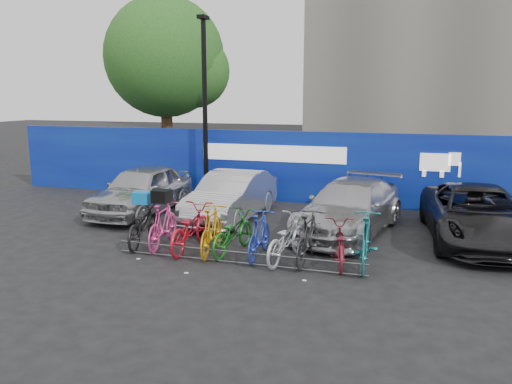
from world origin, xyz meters
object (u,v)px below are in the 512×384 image
at_px(bike_9, 366,240).
at_px(lamppost, 205,104).
at_px(bike_2, 190,228).
at_px(bike_rack, 236,257).
at_px(bike_3, 212,230).
at_px(car_1, 231,196).
at_px(car_2, 350,207).
at_px(bike_8, 340,244).
at_px(bike_1, 163,225).
at_px(bike_4, 233,232).
at_px(bike_5, 259,235).
at_px(bike_0, 143,224).
at_px(car_0, 142,190).
at_px(bike_7, 308,237).
at_px(bike_6, 286,239).
at_px(tree, 170,60).
at_px(car_3, 478,215).

bearing_deg(bike_9, lamppost, -44.22).
bearing_deg(bike_2, bike_rack, 154.84).
bearing_deg(bike_3, bike_2, -17.06).
bearing_deg(car_1, car_2, -3.33).
relative_size(car_1, bike_8, 2.39).
xyz_separation_m(bike_1, bike_4, (1.75, 0.05, -0.06)).
height_order(lamppost, car_1, lamppost).
height_order(bike_2, bike_5, bike_2).
distance_m(bike_0, bike_2, 1.29).
bearing_deg(bike_2, bike_8, -179.76).
bearing_deg(bike_8, car_2, -97.65).
bearing_deg(bike_9, bike_1, -2.19).
bearing_deg(bike_2, bike_1, -3.00).
distance_m(bike_3, bike_8, 2.91).
bearing_deg(bike_8, car_0, -34.86).
bearing_deg(lamppost, car_0, -116.06).
xyz_separation_m(bike_1, bike_2, (0.72, -0.04, -0.02)).
bearing_deg(bike_9, bike_7, 1.04).
height_order(bike_5, bike_6, bike_5).
distance_m(lamppost, bike_9, 8.35).
xyz_separation_m(tree, bike_2, (5.41, -10.00, -4.54)).
bearing_deg(bike_2, bike_4, -174.53).
distance_m(bike_5, bike_7, 1.11).
bearing_deg(lamppost, bike_8, -45.21).
bearing_deg(tree, lamppost, -52.49).
bearing_deg(bike_0, bike_1, 166.93).
height_order(tree, car_3, tree).
xyz_separation_m(bike_rack, bike_9, (2.66, 0.68, 0.42)).
distance_m(bike_7, bike_9, 1.21).
distance_m(car_3, bike_1, 7.68).
height_order(car_1, car_2, car_1).
xyz_separation_m(tree, bike_9, (9.43, -9.97, -4.48)).
bearing_deg(bike_3, car_1, -85.71).
height_order(lamppost, bike_2, lamppost).
xyz_separation_m(car_2, bike_9, (0.64, -2.62, -0.10)).
xyz_separation_m(bike_0, bike_7, (4.10, -0.12, 0.05)).
distance_m(car_0, bike_1, 3.72).
relative_size(bike_6, bike_7, 1.02).
bearing_deg(bike_4, car_3, -145.79).
height_order(lamppost, bike_7, lamppost).
bearing_deg(car_2, bike_2, -129.59).
distance_m(bike_0, bike_9, 5.31).
bearing_deg(bike_6, bike_1, 8.40).
height_order(bike_4, bike_7, bike_7).
relative_size(bike_1, bike_8, 1.03).
distance_m(bike_0, bike_5, 2.99).
height_order(bike_3, bike_5, bike_3).
height_order(bike_1, bike_3, bike_3).
bearing_deg(bike_6, bike_rack, 41.36).
distance_m(lamppost, bike_8, 8.05).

